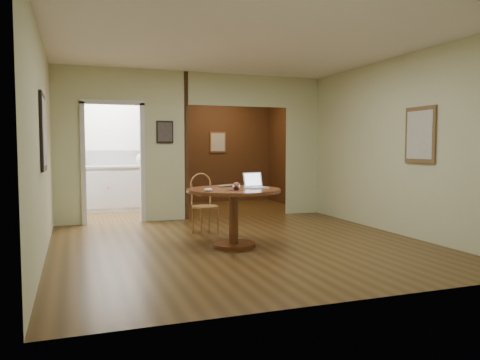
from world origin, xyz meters
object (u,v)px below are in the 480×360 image
object	(u,v)px
dining_table	(234,204)
chair	(203,200)
closed_laptop	(229,186)
open_laptop	(254,184)

from	to	relation	value
dining_table	chair	size ratio (longest dim) A/B	1.34
dining_table	closed_laptop	distance (m)	0.39
dining_table	chair	distance (m)	1.06
dining_table	chair	world-z (taller)	chair
chair	open_laptop	xyz separation A→B (m)	(0.44, -1.02, 0.32)
open_laptop	closed_laptop	bearing A→B (deg)	118.66
open_laptop	dining_table	bearing A→B (deg)	172.82
dining_table	closed_laptop	xyz separation A→B (m)	(0.05, 0.32, 0.21)
dining_table	open_laptop	bearing A→B (deg)	6.59
dining_table	open_laptop	distance (m)	0.41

